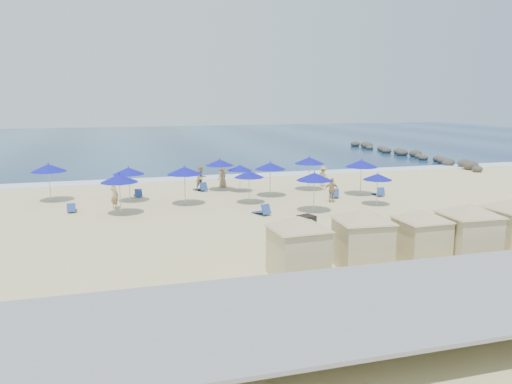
# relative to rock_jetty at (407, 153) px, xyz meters

# --- Properties ---
(ground) EXTENTS (160.00, 160.00, 0.00)m
(ground) POSITION_rel_rock_jetty_xyz_m (-24.01, -24.90, -0.36)
(ground) COLOR beige
(ground) RESTS_ON ground
(ocean) EXTENTS (160.00, 80.00, 0.06)m
(ocean) POSITION_rel_rock_jetty_xyz_m (-24.01, 30.10, -0.33)
(ocean) COLOR #0E284E
(ocean) RESTS_ON ground
(surf_line) EXTENTS (160.00, 2.50, 0.08)m
(surf_line) POSITION_rel_rock_jetty_xyz_m (-24.01, -9.40, -0.32)
(surf_line) COLOR white
(surf_line) RESTS_ON ground
(seawall) EXTENTS (160.00, 6.10, 1.22)m
(seawall) POSITION_rel_rock_jetty_xyz_m (-24.01, -38.40, 0.29)
(seawall) COLOR gray
(seawall) RESTS_ON ground
(rock_jetty) EXTENTS (2.56, 26.66, 0.96)m
(rock_jetty) POSITION_rel_rock_jetty_xyz_m (0.00, 0.00, 0.00)
(rock_jetty) COLOR #2F2A27
(rock_jetty) RESTS_ON ground
(trash_bin) EXTENTS (0.98, 0.98, 0.78)m
(trash_bin) POSITION_rel_rock_jetty_xyz_m (-24.03, -27.91, 0.03)
(trash_bin) COLOR black
(trash_bin) RESTS_ON ground
(cabana_0) EXTENTS (4.34, 4.34, 2.73)m
(cabana_0) POSITION_rel_rock_jetty_xyz_m (-27.04, -34.51, 1.20)
(cabana_0) COLOR #CAB98A
(cabana_0) RESTS_ON ground
(cabana_1) EXTENTS (4.41, 4.41, 2.78)m
(cabana_1) POSITION_rel_rock_jetty_xyz_m (-24.08, -34.22, 1.23)
(cabana_1) COLOR #CAB98A
(cabana_1) RESTS_ON ground
(cabana_2) EXTENTS (4.12, 4.12, 2.59)m
(cabana_2) POSITION_rel_rock_jetty_xyz_m (-21.31, -34.29, 1.12)
(cabana_2) COLOR #CAB98A
(cabana_2) RESTS_ON ground
(cabana_3) EXTENTS (4.49, 4.49, 2.82)m
(cabana_3) POSITION_rel_rock_jetty_xyz_m (-19.22, -34.66, 1.25)
(cabana_3) COLOR #CAB98A
(cabana_3) RESTS_ON ground
(cabana_4) EXTENTS (4.32, 4.32, 2.72)m
(cabana_4) POSITION_rel_rock_jetty_xyz_m (-16.33, -33.99, 1.19)
(cabana_4) COLOR #CAB98A
(cabana_4) RESTS_ON ground
(umbrella_0) EXTENTS (2.37, 2.37, 2.69)m
(umbrella_0) POSITION_rel_rock_jetty_xyz_m (-38.10, -16.34, 1.97)
(umbrella_0) COLOR #A5A8AD
(umbrella_0) RESTS_ON ground
(umbrella_1) EXTENTS (2.28, 2.28, 2.59)m
(umbrella_1) POSITION_rel_rock_jetty_xyz_m (-33.59, -21.65, 1.88)
(umbrella_1) COLOR #A5A8AD
(umbrella_1) RESTS_ON ground
(umbrella_2) EXTENTS (2.17, 2.17, 2.47)m
(umbrella_2) POSITION_rel_rock_jetty_xyz_m (-32.92, -17.89, 1.78)
(umbrella_2) COLOR #A5A8AD
(umbrella_2) RESTS_ON ground
(umbrella_3) EXTENTS (2.34, 2.34, 2.66)m
(umbrella_3) POSITION_rel_rock_jetty_xyz_m (-29.44, -19.96, 1.94)
(umbrella_3) COLOR #A5A8AD
(umbrella_3) RESTS_ON ground
(umbrella_4) EXTENTS (2.20, 2.20, 2.50)m
(umbrella_4) POSITION_rel_rock_jetty_xyz_m (-26.15, -15.52, 1.81)
(umbrella_4) COLOR #A5A8AD
(umbrella_4) RESTS_ON ground
(umbrella_5) EXTENTS (2.03, 2.03, 2.32)m
(umbrella_5) POSITION_rel_rock_jetty_xyz_m (-25.27, -20.70, 1.65)
(umbrella_5) COLOR #A5A8AD
(umbrella_5) RESTS_ON ground
(umbrella_6) EXTENTS (2.27, 2.27, 2.58)m
(umbrella_6) POSITION_rel_rock_jetty_xyz_m (-22.07, -24.19, 1.88)
(umbrella_6) COLOR #A5A8AD
(umbrella_6) RESTS_ON ground
(umbrella_7) EXTENTS (1.85, 1.85, 2.11)m
(umbrella_7) POSITION_rel_rock_jetty_xyz_m (-24.81, -16.43, 1.47)
(umbrella_7) COLOR #A5A8AD
(umbrella_7) RESTS_ON ground
(umbrella_8) EXTENTS (2.26, 2.26, 2.57)m
(umbrella_8) POSITION_rel_rock_jetty_xyz_m (-23.18, -18.79, 1.86)
(umbrella_8) COLOR #A5A8AD
(umbrella_8) RESTS_ON ground
(umbrella_9) EXTENTS (2.34, 2.34, 2.66)m
(umbrella_9) POSITION_rel_rock_jetty_xyz_m (-19.60, -17.29, 1.95)
(umbrella_9) COLOR #A5A8AD
(umbrella_9) RESTS_ON ground
(umbrella_10) EXTENTS (2.36, 2.36, 2.69)m
(umbrella_10) POSITION_rel_rock_jetty_xyz_m (-16.74, -20.14, 1.97)
(umbrella_10) COLOR #A5A8AD
(umbrella_10) RESTS_ON ground
(umbrella_11) EXTENTS (1.94, 1.94, 2.21)m
(umbrella_11) POSITION_rel_rock_jetty_xyz_m (-17.35, -23.55, 1.56)
(umbrella_11) COLOR #A5A8AD
(umbrella_11) RESTS_ON ground
(beach_chair_0) EXTENTS (0.51, 1.15, 0.63)m
(beach_chair_0) POSITION_rel_rock_jetty_xyz_m (-36.51, -20.08, -0.14)
(beach_chair_0) COLOR navy
(beach_chair_0) RESTS_ON ground
(beach_chair_1) EXTENTS (0.58, 1.19, 0.64)m
(beach_chair_1) POSITION_rel_rock_jetty_xyz_m (-32.29, -16.26, -0.14)
(beach_chair_1) COLOR navy
(beach_chair_1) RESTS_ON ground
(beach_chair_2) EXTENTS (1.04, 1.41, 0.71)m
(beach_chair_2) POSITION_rel_rock_jetty_xyz_m (-27.55, -15.25, -0.12)
(beach_chair_2) COLOR navy
(beach_chair_2) RESTS_ON ground
(beach_chair_3) EXTENTS (0.99, 1.42, 0.72)m
(beach_chair_3) POSITION_rel_rock_jetty_xyz_m (-25.33, -24.01, -0.11)
(beach_chair_3) COLOR navy
(beach_chair_3) RESTS_ON ground
(beach_chair_4) EXTENTS (1.02, 1.38, 0.69)m
(beach_chair_4) POSITION_rel_rock_jetty_xyz_m (-18.89, -20.41, -0.12)
(beach_chair_4) COLOR navy
(beach_chair_4) RESTS_ON ground
(beach_chair_5) EXTENTS (0.70, 1.30, 0.68)m
(beach_chair_5) POSITION_rel_rock_jetty_xyz_m (-15.54, -20.71, -0.13)
(beach_chair_5) COLOR navy
(beach_chair_5) RESTS_ON ground
(beachgoer_0) EXTENTS (0.74, 0.80, 1.84)m
(beachgoer_0) POSITION_rel_rock_jetty_xyz_m (-33.91, -19.78, 0.56)
(beachgoer_0) COLOR tan
(beachgoer_0) RESTS_ON ground
(beachgoer_1) EXTENTS (1.15, 1.07, 1.88)m
(beachgoer_1) POSITION_rel_rock_jetty_xyz_m (-27.48, -14.86, 0.58)
(beachgoer_1) COLOR tan
(beachgoer_1) RESTS_ON ground
(beachgoer_2) EXTENTS (1.04, 0.59, 1.67)m
(beachgoer_2) POSITION_rel_rock_jetty_xyz_m (-19.75, -21.72, 0.47)
(beachgoer_2) COLOR tan
(beachgoer_2) RESTS_ON ground
(beachgoer_3) EXTENTS (1.12, 1.22, 1.65)m
(beachgoer_3) POSITION_rel_rock_jetty_xyz_m (-17.87, -16.02, 0.46)
(beachgoer_3) COLOR tan
(beachgoer_3) RESTS_ON ground
(beachgoer_4) EXTENTS (0.86, 1.03, 1.79)m
(beachgoer_4) POSITION_rel_rock_jetty_xyz_m (-25.65, -14.14, 0.54)
(beachgoer_4) COLOR tan
(beachgoer_4) RESTS_ON ground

